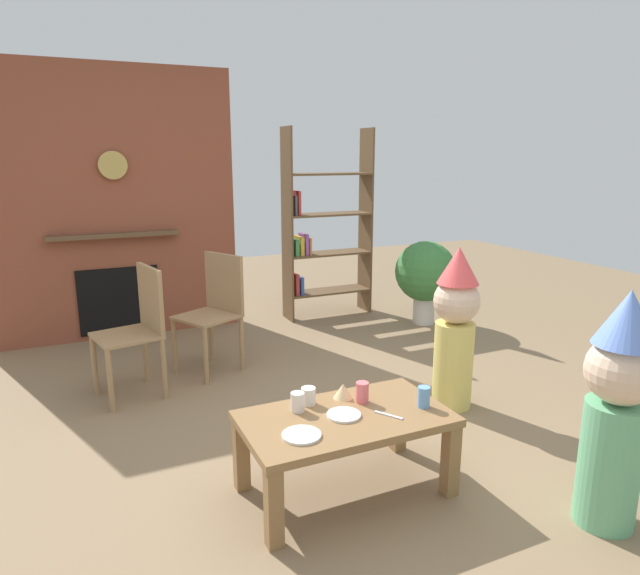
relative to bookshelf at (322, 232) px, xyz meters
name	(u,v)px	position (x,y,z in m)	size (l,w,h in m)	color
ground_plane	(325,439)	(-1.09, -2.40, -0.87)	(12.00, 12.00, 0.00)	#846B4C
brick_fireplace_feature	(110,206)	(-1.98, 0.20, 0.32)	(2.20, 0.28, 2.40)	brown
bookshelf	(322,232)	(0.00, 0.00, 0.00)	(0.90, 0.28, 1.90)	brown
coffee_table	(345,428)	(-1.22, -2.91, -0.53)	(1.01, 0.56, 0.41)	olive
paper_cup_near_left	(308,396)	(-1.33, -2.72, -0.41)	(0.07, 0.07, 0.09)	silver
paper_cup_near_right	(424,397)	(-0.82, -2.99, -0.41)	(0.06, 0.06, 0.11)	#669EE0
paper_cup_center	(362,392)	(-1.08, -2.82, -0.40)	(0.07, 0.07, 0.11)	#E5666B
paper_cup_far_left	(298,402)	(-1.41, -2.77, -0.41)	(0.07, 0.07, 0.10)	silver
paper_plate_front	(344,415)	(-1.23, -2.92, -0.45)	(0.17, 0.17, 0.01)	white
paper_plate_rear	(302,435)	(-1.49, -3.02, -0.45)	(0.18, 0.18, 0.01)	white
birthday_cake_slice	(343,391)	(-1.14, -2.73, -0.42)	(0.10, 0.10, 0.08)	#EAC68C
table_fork	(388,415)	(-1.03, -3.00, -0.46)	(0.15, 0.02, 0.01)	silver
child_with_cone_hat	(617,405)	(-0.25, -3.62, -0.29)	(0.30, 0.30, 1.10)	#66B27F
child_in_pink	(455,324)	(-0.12, -2.33, -0.30)	(0.30, 0.30, 1.08)	#E0CC66
dining_chair_left	(139,323)	(-1.97, -1.27, -0.36)	(0.48, 0.48, 0.90)	#9E7A51
dining_chair_middle	(216,305)	(-1.37, -1.02, -0.36)	(0.54, 0.54, 0.90)	#9E7A51
potted_plant_tall	(425,274)	(0.80, -0.68, -0.37)	(0.59, 0.59, 0.82)	beige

